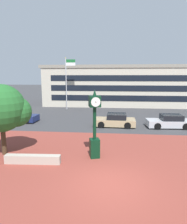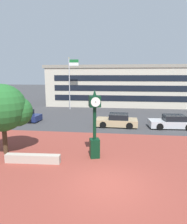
{
  "view_description": "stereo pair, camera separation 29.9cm",
  "coord_description": "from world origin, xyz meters",
  "px_view_note": "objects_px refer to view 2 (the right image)",
  "views": [
    {
      "loc": [
        0.05,
        -8.47,
        4.98
      ],
      "look_at": [
        -1.06,
        2.98,
        2.86
      ],
      "focal_mm": 31.57,
      "sensor_mm": 36.0,
      "label": 1
    },
    {
      "loc": [
        0.35,
        -8.44,
        4.98
      ],
      "look_at": [
        -1.06,
        2.98,
        2.86
      ],
      "focal_mm": 31.57,
      "sensor_mm": 36.0,
      "label": 2
    }
  ],
  "objects_px": {
    "car_street_mid": "(172,122)",
    "flagpole_primary": "(70,79)",
    "street_clock": "(95,127)",
    "plaza_tree": "(6,109)",
    "car_street_near": "(22,116)",
    "civic_building": "(141,85)",
    "car_street_far": "(117,121)"
  },
  "relations": [
    {
      "from": "car_street_near",
      "to": "civic_building",
      "type": "xyz_separation_m",
      "value": [
        14.57,
        16.18,
        2.77
      ]
    },
    {
      "from": "car_street_mid",
      "to": "flagpole_primary",
      "type": "bearing_deg",
      "value": 49.0
    },
    {
      "from": "civic_building",
      "to": "car_street_near",
      "type": "bearing_deg",
      "value": -132.01
    },
    {
      "from": "plaza_tree",
      "to": "flagpole_primary",
      "type": "distance_m",
      "value": 17.32
    },
    {
      "from": "plaza_tree",
      "to": "car_street_near",
      "type": "bearing_deg",
      "value": 111.48
    },
    {
      "from": "street_clock",
      "to": "car_street_near",
      "type": "bearing_deg",
      "value": 119.67
    },
    {
      "from": "street_clock",
      "to": "plaza_tree",
      "type": "height_order",
      "value": "plaza_tree"
    },
    {
      "from": "flagpole_primary",
      "to": "civic_building",
      "type": "distance_m",
      "value": 13.54
    },
    {
      "from": "car_street_near",
      "to": "civic_building",
      "type": "relative_size",
      "value": 0.13
    },
    {
      "from": "car_street_mid",
      "to": "street_clock",
      "type": "bearing_deg",
      "value": 136.47
    },
    {
      "from": "flagpole_primary",
      "to": "civic_building",
      "type": "relative_size",
      "value": 0.24
    },
    {
      "from": "plaza_tree",
      "to": "civic_building",
      "type": "distance_m",
      "value": 27.3
    },
    {
      "from": "car_street_mid",
      "to": "civic_building",
      "type": "height_order",
      "value": "civic_building"
    },
    {
      "from": "plaza_tree",
      "to": "flagpole_primary",
      "type": "bearing_deg",
      "value": 89.91
    },
    {
      "from": "car_street_mid",
      "to": "civic_building",
      "type": "xyz_separation_m",
      "value": [
        -1.15,
        17.15,
        2.77
      ]
    },
    {
      "from": "flagpole_primary",
      "to": "car_street_mid",
      "type": "bearing_deg",
      "value": -37.71
    },
    {
      "from": "car_street_near",
      "to": "flagpole_primary",
      "type": "bearing_deg",
      "value": -19.1
    },
    {
      "from": "street_clock",
      "to": "plaza_tree",
      "type": "xyz_separation_m",
      "value": [
        -5.67,
        0.03,
        1.01
      ]
    },
    {
      "from": "car_street_near",
      "to": "car_street_mid",
      "type": "bearing_deg",
      "value": -90.44
    },
    {
      "from": "street_clock",
      "to": "flagpole_primary",
      "type": "distance_m",
      "value": 18.35
    },
    {
      "from": "car_street_mid",
      "to": "flagpole_primary",
      "type": "xyz_separation_m",
      "value": [
        -12.25,
        9.47,
        3.87
      ]
    },
    {
      "from": "street_clock",
      "to": "plaza_tree",
      "type": "bearing_deg",
      "value": 163.3
    },
    {
      "from": "street_clock",
      "to": "car_street_far",
      "type": "height_order",
      "value": "street_clock"
    },
    {
      "from": "car_street_mid",
      "to": "flagpole_primary",
      "type": "relative_size",
      "value": 0.57
    },
    {
      "from": "plaza_tree",
      "to": "flagpole_primary",
      "type": "xyz_separation_m",
      "value": [
        0.03,
        17.25,
        1.51
      ]
    },
    {
      "from": "street_clock",
      "to": "car_street_mid",
      "type": "relative_size",
      "value": 0.98
    },
    {
      "from": "car_street_far",
      "to": "car_street_mid",
      "type": "bearing_deg",
      "value": -88.32
    },
    {
      "from": "car_street_near",
      "to": "street_clock",
      "type": "bearing_deg",
      "value": -130.85
    },
    {
      "from": "car_street_near",
      "to": "car_street_mid",
      "type": "distance_m",
      "value": 15.75
    },
    {
      "from": "plaza_tree",
      "to": "street_clock",
      "type": "bearing_deg",
      "value": -0.3
    },
    {
      "from": "car_street_far",
      "to": "flagpole_primary",
      "type": "xyz_separation_m",
      "value": [
        -6.98,
        9.47,
        3.87
      ]
    },
    {
      "from": "plaza_tree",
      "to": "car_street_near",
      "type": "height_order",
      "value": "plaza_tree"
    }
  ]
}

